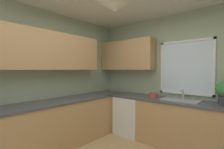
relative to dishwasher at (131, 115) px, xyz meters
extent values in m
cube|color=#9EAD8E|center=(0.86, 0.37, 0.88)|extent=(3.79, 0.06, 2.60)
cube|color=#9EAD8E|center=(-1.00, -1.62, 0.88)|extent=(0.06, 4.03, 2.60)
cube|color=silver|center=(1.07, 0.34, 1.08)|extent=(0.93, 0.02, 0.99)
cube|color=white|center=(1.07, 0.33, 1.60)|extent=(1.01, 0.04, 0.04)
cube|color=white|center=(1.07, 0.33, 0.56)|extent=(1.01, 0.04, 0.04)
cube|color=white|center=(0.58, 0.33, 1.08)|extent=(0.04, 0.04, 1.07)
cube|color=white|center=(1.55, 0.33, 1.08)|extent=(0.04, 0.04, 1.07)
cube|color=tan|center=(-0.81, -1.82, 1.38)|extent=(0.32, 2.74, 0.70)
cube|color=tan|center=(-0.26, 0.18, 1.38)|extent=(1.42, 0.32, 0.70)
cone|color=silver|center=(0.86, -1.62, 1.76)|extent=(0.44, 0.44, 0.14)
cube|color=tan|center=(-0.66, -1.62, 0.00)|extent=(0.62, 3.61, 0.84)
cube|color=#4C4C51|center=(-0.66, -1.62, 0.44)|extent=(0.65, 3.64, 0.04)
cube|color=tan|center=(1.07, 0.03, 0.00)|extent=(2.85, 0.62, 0.84)
cube|color=#4C4C51|center=(1.07, 0.03, 0.44)|extent=(2.88, 0.65, 0.04)
cube|color=white|center=(0.00, 0.00, 0.00)|extent=(0.60, 0.60, 0.84)
cube|color=#9EA0A5|center=(1.07, 0.03, 0.47)|extent=(0.66, 0.40, 0.02)
cylinder|color=#B7B7BC|center=(1.07, 0.19, 0.55)|extent=(0.03, 0.03, 0.18)
cylinder|color=#B7B7BC|center=(1.07, 0.09, 0.64)|extent=(0.02, 0.20, 0.02)
cylinder|color=#38383D|center=(1.73, 0.08, 0.54)|extent=(0.17, 0.17, 0.15)
cylinder|color=#B74C42|center=(0.53, 0.03, 0.51)|extent=(0.19, 0.19, 0.09)
camera|label=1|loc=(2.03, -3.03, 1.03)|focal=25.80mm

